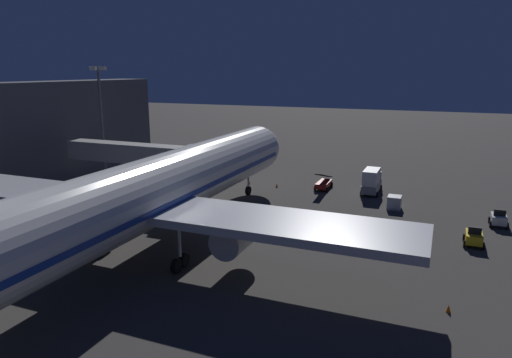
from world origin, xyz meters
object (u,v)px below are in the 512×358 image
(baggage_container_near_belt, at_px, (394,202))
(traffic_cone_nose_port, at_px, (277,185))
(traffic_cone_wingtip_svc_side, at_px, (449,309))
(airliner_at_gate, at_px, (140,197))
(traffic_cone_nose_starboard, at_px, (249,183))
(baggage_tug_lead, at_px, (499,219))
(pushback_tug, at_px, (474,237))
(cargo_truck_aft, at_px, (372,181))
(belt_loader, at_px, (324,183))
(jet_bridge, at_px, (147,155))
(apron_floodlight_mast, at_px, (101,114))

(baggage_container_near_belt, xyz_separation_m, traffic_cone_nose_port, (17.10, -4.58, -0.53))
(baggage_container_near_belt, distance_m, traffic_cone_wingtip_svc_side, 25.33)
(airliner_at_gate, distance_m, traffic_cone_nose_starboard, 30.20)
(baggage_tug_lead, bearing_deg, traffic_cone_nose_port, -13.72)
(airliner_at_gate, xyz_separation_m, traffic_cone_wingtip_svc_side, (-25.62, -0.49, -5.63))
(pushback_tug, bearing_deg, cargo_truck_aft, -52.81)
(airliner_at_gate, bearing_deg, traffic_cone_nose_starboard, -85.75)
(baggage_tug_lead, distance_m, cargo_truck_aft, 17.61)
(traffic_cone_nose_starboard, bearing_deg, baggage_container_near_belt, 167.97)
(pushback_tug, xyz_separation_m, belt_loader, (19.06, -15.94, 0.06))
(traffic_cone_nose_starboard, bearing_deg, jet_bridge, 52.71)
(jet_bridge, bearing_deg, baggage_container_near_belt, -166.08)
(jet_bridge, xyz_separation_m, cargo_truck_aft, (-27.02, -14.23, -4.21))
(traffic_cone_nose_starboard, bearing_deg, traffic_cone_nose_port, 180.00)
(apron_floodlight_mast, xyz_separation_m, pushback_tug, (-53.34, 10.10, -9.31))
(baggage_tug_lead, distance_m, traffic_cone_nose_starboard, 33.58)
(traffic_cone_nose_port, relative_size, traffic_cone_nose_starboard, 1.00)
(traffic_cone_nose_port, bearing_deg, pushback_tug, 150.96)
(pushback_tug, distance_m, traffic_cone_nose_starboard, 33.25)
(airliner_at_gate, bearing_deg, baggage_container_near_belt, -127.65)
(apron_floodlight_mast, height_order, traffic_cone_nose_starboard, apron_floodlight_mast)
(baggage_tug_lead, bearing_deg, traffic_cone_wingtip_svc_side, 77.23)
(apron_floodlight_mast, bearing_deg, airliner_at_gate, 135.05)
(pushback_tug, bearing_deg, traffic_cone_nose_starboard, -25.36)
(belt_loader, bearing_deg, baggage_tug_lead, 158.42)
(apron_floodlight_mast, distance_m, traffic_cone_wingtip_svc_side, 57.74)
(apron_floodlight_mast, height_order, belt_loader, apron_floodlight_mast)
(apron_floodlight_mast, xyz_separation_m, cargo_truck_aft, (-41.02, -6.15, -8.33))
(airliner_at_gate, height_order, baggage_tug_lead, airliner_at_gate)
(airliner_at_gate, distance_m, baggage_container_near_belt, 32.00)
(baggage_container_near_belt, bearing_deg, apron_floodlight_mast, -0.57)
(baggage_container_near_belt, bearing_deg, cargo_truck_aft, -60.15)
(apron_floodlight_mast, xyz_separation_m, traffic_cone_nose_starboard, (-23.30, -4.14, -9.81))
(pushback_tug, distance_m, traffic_cone_nose_port, 29.34)
(jet_bridge, bearing_deg, traffic_cone_nose_port, -138.28)
(baggage_tug_lead, xyz_separation_m, traffic_cone_wingtip_svc_side, (5.02, 22.16, -0.50))
(baggage_tug_lead, xyz_separation_m, baggage_container_near_belt, (11.35, -2.37, 0.02))
(pushback_tug, xyz_separation_m, baggage_container_near_belt, (8.55, -9.66, 0.02))
(jet_bridge, height_order, apron_floodlight_mast, apron_floodlight_mast)
(belt_loader, distance_m, cargo_truck_aft, 6.80)
(cargo_truck_aft, bearing_deg, pushback_tug, 127.19)
(traffic_cone_nose_starboard, height_order, traffic_cone_wingtip_svc_side, same)
(airliner_at_gate, xyz_separation_m, jet_bridge, (11.50, -17.38, 0.07))
(baggage_tug_lead, bearing_deg, belt_loader, -21.58)
(baggage_tug_lead, height_order, cargo_truck_aft, cargo_truck_aft)
(baggage_tug_lead, bearing_deg, jet_bridge, 7.13)
(apron_floodlight_mast, distance_m, pushback_tug, 55.08)
(pushback_tug, bearing_deg, belt_loader, -39.90)
(baggage_tug_lead, relative_size, traffic_cone_nose_port, 4.34)
(apron_floodlight_mast, relative_size, traffic_cone_wingtip_svc_side, 31.49)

